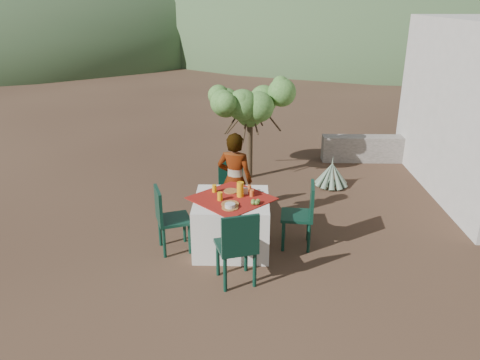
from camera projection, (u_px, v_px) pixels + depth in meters
name	position (u px, v px, depth m)	size (l,w,h in m)	color
ground	(200.00, 232.00, 7.08)	(160.00, 160.00, 0.00)	#322117
table	(232.00, 223.00, 6.53)	(1.30, 1.30, 0.76)	white
chair_far	(232.00, 186.00, 7.52)	(0.48, 0.48, 0.87)	black
chair_near	(238.00, 245.00, 5.60)	(0.57, 0.57, 0.99)	black
chair_left	(168.00, 217.00, 6.40)	(0.56, 0.56, 0.94)	black
chair_right	(303.00, 212.00, 6.51)	(0.48, 0.48, 0.95)	black
person	(235.00, 180.00, 7.04)	(0.54, 0.36, 1.49)	#8C6651
shrub_tree	(253.00, 109.00, 8.80)	(1.46, 1.43, 1.72)	#423321
agave	(332.00, 175.00, 8.73)	(0.62, 0.63, 0.66)	slate
stone_wall	(383.00, 149.00, 10.07)	(2.60, 0.35, 0.55)	gray
hill_near_left	(5.00, 44.00, 35.41)	(40.00, 40.00, 16.00)	#365530
hill_near_right	(382.00, 38.00, 40.32)	(48.00, 48.00, 20.00)	#365530
hill_far_center	(212.00, 27.00, 55.57)	(60.00, 60.00, 24.00)	gray
plate_far	(231.00, 191.00, 6.60)	(0.21, 0.21, 0.01)	brown
plate_near	(230.00, 204.00, 6.18)	(0.24, 0.24, 0.01)	brown
glass_far	(214.00, 188.00, 6.57)	(0.06, 0.06, 0.10)	orange
glass_near	(220.00, 196.00, 6.30)	(0.07, 0.07, 0.11)	orange
juice_pitcher	(240.00, 189.00, 6.40)	(0.10, 0.10, 0.21)	orange
bowl_plate	(230.00, 208.00, 6.08)	(0.22, 0.22, 0.01)	brown
white_bowl	(230.00, 205.00, 6.07)	(0.14, 0.14, 0.05)	silver
jar_left	(252.00, 193.00, 6.43)	(0.06, 0.06, 0.09)	#D65F25
jar_right	(249.00, 189.00, 6.59)	(0.06, 0.06, 0.09)	#D65F25
napkin_holder	(246.00, 191.00, 6.51)	(0.07, 0.04, 0.09)	silver
fruit_cluster	(255.00, 202.00, 6.19)	(0.13, 0.12, 0.06)	#587D2D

